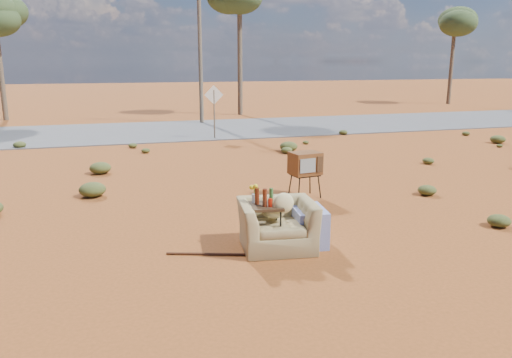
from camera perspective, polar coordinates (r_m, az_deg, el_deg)
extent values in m
plane|color=brown|center=(9.08, 1.93, -6.82)|extent=(140.00, 140.00, 0.00)
cube|color=#565659|center=(23.44, -9.89, 5.49)|extent=(140.00, 7.00, 0.04)
imported|color=olive|center=(8.47, 2.44, -4.36)|extent=(1.36, 0.98, 1.10)
ellipsoid|color=#D0C07F|center=(8.49, 1.98, -3.69)|extent=(0.40, 0.40, 0.23)
ellipsoid|color=#D0C07F|center=(8.20, 3.17, -2.77)|extent=(0.35, 0.18, 0.35)
cube|color=navy|center=(8.79, 6.04, -5.35)|extent=(0.63, 0.88, 0.65)
cube|color=black|center=(11.70, 5.61, 0.48)|extent=(0.65, 0.54, 0.03)
cylinder|color=black|center=(11.45, 4.94, -1.18)|extent=(0.03, 0.03, 0.54)
cylinder|color=black|center=(11.72, 7.25, -0.89)|extent=(0.03, 0.03, 0.54)
cylinder|color=black|center=(11.80, 3.92, -0.71)|extent=(0.03, 0.03, 0.54)
cylinder|color=black|center=(12.07, 6.18, -0.44)|extent=(0.03, 0.03, 0.54)
cube|color=brown|center=(11.64, 5.64, 1.80)|extent=(0.74, 0.61, 0.52)
cube|color=gray|center=(11.36, 5.94, 1.52)|extent=(0.40, 0.08, 0.32)
cube|color=#472D19|center=(11.53, 7.32, 1.65)|extent=(0.15, 0.04, 0.37)
cube|color=#392614|center=(8.28, 1.08, -3.13)|extent=(0.65, 0.65, 0.04)
cylinder|color=black|center=(8.16, -0.29, -6.24)|extent=(0.03, 0.03, 0.78)
cylinder|color=black|center=(8.22, 2.82, -6.12)|extent=(0.03, 0.03, 0.78)
cylinder|color=black|center=(8.58, -0.60, -5.25)|extent=(0.03, 0.03, 0.78)
cylinder|color=black|center=(8.64, 2.35, -5.14)|extent=(0.03, 0.03, 0.78)
cylinder|color=#521D0D|center=(8.27, 0.12, -1.94)|extent=(0.08, 0.08, 0.29)
cylinder|color=#521D0D|center=(8.14, 1.01, -2.10)|extent=(0.07, 0.07, 0.31)
cylinder|color=#2D5825|center=(8.36, 1.75, -1.86)|extent=(0.07, 0.07, 0.27)
cylinder|color=red|center=(8.15, 1.65, -2.69)|extent=(0.07, 0.07, 0.14)
cylinder|color=silver|center=(8.39, -0.20, -2.18)|extent=(0.09, 0.09, 0.16)
ellipsoid|color=gold|center=(8.35, -0.20, -1.07)|extent=(0.18, 0.18, 0.13)
cylinder|color=#452312|center=(8.35, -4.72, -8.54)|extent=(1.54, 0.55, 0.04)
cylinder|color=brown|center=(20.62, -4.79, 7.34)|extent=(0.06, 0.06, 2.00)
cube|color=silver|center=(20.56, -4.84, 9.56)|extent=(0.78, 0.04, 0.78)
cylinder|color=brown|center=(30.53, -27.23, 11.63)|extent=(0.28, 0.28, 6.00)
cylinder|color=brown|center=(30.09, -1.85, 14.00)|extent=(0.28, 0.28, 7.00)
ellipsoid|color=#394E28|center=(30.27, -1.90, 19.69)|extent=(3.20, 3.20, 2.20)
cylinder|color=brown|center=(40.50, 21.48, 12.58)|extent=(0.28, 0.28, 6.50)
ellipsoid|color=#394E28|center=(40.61, 21.82, 16.45)|extent=(3.20, 3.20, 2.20)
cylinder|color=brown|center=(26.02, -6.43, 15.15)|extent=(0.20, 0.20, 8.00)
ellipsoid|color=#4B5223|center=(12.60, 18.97, -1.21)|extent=(0.44, 0.44, 0.24)
ellipsoid|color=#4B5223|center=(14.87, -17.37, 1.21)|extent=(0.60, 0.60, 0.33)
ellipsoid|color=#4B5223|center=(16.46, 19.09, 1.98)|extent=(0.36, 0.36, 0.20)
ellipsoid|color=#4B5223|center=(17.40, 3.53, 3.30)|extent=(0.40, 0.40, 0.22)
ellipsoid|color=#4B5223|center=(17.87, -12.50, 3.19)|extent=(0.30, 0.30, 0.17)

